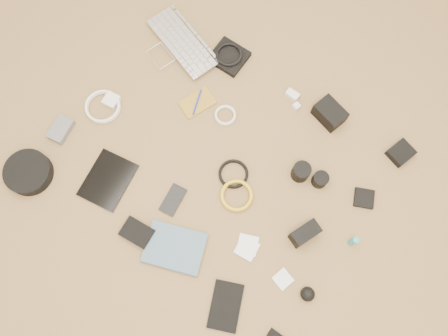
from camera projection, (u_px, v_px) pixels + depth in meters
The scene contains 32 objects.
laptop at pixel (173, 49), 1.97m from camera, with size 0.38×0.26×0.03m, color silver.
headphone_pouch at pixel (229, 57), 1.96m from camera, with size 0.15×0.14×0.03m, color black.
headphones at pixel (229, 54), 1.94m from camera, with size 0.12×0.12×0.02m, color black.
charger_a at pixel (293, 94), 1.91m from camera, with size 0.03×0.03×0.03m, color silver.
charger_b at pixel (294, 97), 1.90m from camera, with size 0.03×0.03×0.03m, color silver.
charger_c at pixel (290, 93), 1.90m from camera, with size 0.03×0.03×0.03m, color silver.
charger_d at pixel (296, 106), 1.89m from camera, with size 0.03×0.03×0.03m, color silver.
dslr_camera at pixel (330, 113), 1.85m from camera, with size 0.13×0.09×0.07m, color black.
lens_pouch at pixel (401, 153), 1.82m from camera, with size 0.09×0.10×0.03m, color black.
notebook_olive at pixel (197, 103), 1.90m from camera, with size 0.09×0.15×0.01m, color olive.
pen_blue at pixel (197, 102), 1.90m from camera, with size 0.01×0.01×0.12m, color #13219A.
cable_white_a at pixel (225, 116), 1.88m from camera, with size 0.09×0.09×0.01m, color white.
lens_a at pixel (301, 172), 1.78m from camera, with size 0.07×0.07×0.08m, color black.
lens_b at pixel (320, 180), 1.78m from camera, with size 0.06×0.06×0.06m, color black.
card_reader at pixel (364, 198), 1.78m from camera, with size 0.08×0.08×0.02m, color black.
power_brick at pixel (111, 100), 1.90m from camera, with size 0.06×0.06×0.03m, color silver.
cable_white_b at pixel (103, 107), 1.89m from camera, with size 0.15×0.15×0.01m, color white.
cable_black at pixel (233, 174), 1.81m from camera, with size 0.12×0.12×0.01m, color black.
cable_yellow at pixel (237, 196), 1.78m from camera, with size 0.13×0.13×0.02m, color gold.
flash at pixel (305, 234), 1.70m from camera, with size 0.06×0.11×0.08m, color black.
lens_cleaner at pixel (353, 241), 1.70m from camera, with size 0.02×0.02×0.08m, color teal.
battery_charger at pixel (61, 130), 1.86m from camera, with size 0.07×0.11×0.03m, color #58585D.
tablet at pixel (108, 180), 1.80m from camera, with size 0.17×0.22×0.01m, color black.
phone at pixel (173, 200), 1.78m from camera, with size 0.07×0.13×0.01m, color black.
filter_case_left at pixel (248, 245), 1.73m from camera, with size 0.08×0.08×0.01m, color silver.
filter_case_mid at pixel (247, 248), 1.72m from camera, with size 0.08×0.08×0.01m, color silver.
filter_case_right at pixel (283, 279), 1.69m from camera, with size 0.06×0.06×0.01m, color silver.
air_blower at pixel (308, 294), 1.65m from camera, with size 0.06×0.06×0.06m, color black.
headphone_case at pixel (28, 172), 1.79m from camera, with size 0.19×0.19×0.05m, color black.
drive_case at pixel (137, 233), 1.73m from camera, with size 0.12×0.09×0.03m, color black.
paperback at pixel (168, 270), 1.69m from camera, with size 0.17×0.23×0.02m, color #435E72.
notebook_black_a at pixel (226, 306), 1.66m from camera, with size 0.11×0.18×0.01m, color black.
Camera 1 is at (0.34, -0.39, 1.75)m, focal length 35.00 mm.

